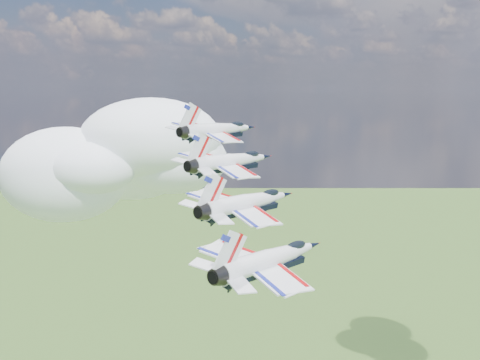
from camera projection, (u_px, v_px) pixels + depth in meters
The scene contains 5 objects.
cloud_left at pixel (96, 156), 150.59m from camera, with size 50.15×39.40×19.70m, color white.
jet_0 at pixel (220, 129), 93.32m from camera, with size 11.61×17.20×5.14m, color white, non-canonical shape.
jet_1 at pixel (232, 161), 82.25m from camera, with size 11.61×17.20×5.14m, color white, non-canonical shape.
jet_2 at pixel (249, 202), 71.18m from camera, with size 11.61×17.20×5.14m, color white, non-canonical shape.
jet_3 at pixel (272, 258), 60.11m from camera, with size 11.61×17.20×5.14m, color silver, non-canonical shape.
Camera 1 is at (20.55, -67.28, 163.31)m, focal length 45.00 mm.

